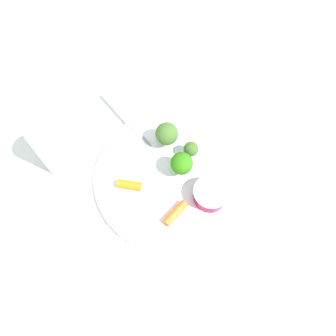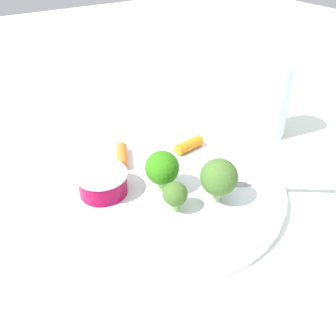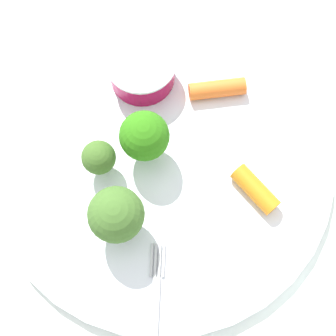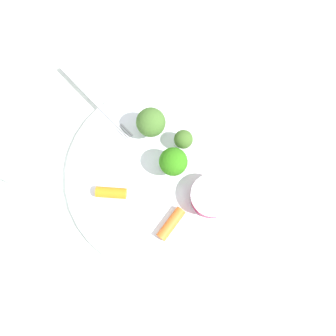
{
  "view_description": "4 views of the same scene",
  "coord_description": "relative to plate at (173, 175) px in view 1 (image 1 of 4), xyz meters",
  "views": [
    {
      "loc": [
        0.07,
        -0.26,
        0.55
      ],
      "look_at": [
        -0.01,
        0.01,
        0.02
      ],
      "focal_mm": 32.35,
      "sensor_mm": 36.0,
      "label": 1
    },
    {
      "loc": [
        0.2,
        0.32,
        0.31
      ],
      "look_at": [
        -0.01,
        -0.02,
        0.02
      ],
      "focal_mm": 37.48,
      "sensor_mm": 36.0,
      "label": 2
    },
    {
      "loc": [
        -0.13,
        0.08,
        0.41
      ],
      "look_at": [
        -0.01,
        0.0,
        0.02
      ],
      "focal_mm": 49.72,
      "sensor_mm": 36.0,
      "label": 3
    },
    {
      "loc": [
        0.03,
        -0.14,
        0.54
      ],
      "look_at": [
        0.01,
        0.0,
        0.03
      ],
      "focal_mm": 36.36,
      "sensor_mm": 36.0,
      "label": 4
    }
  ],
  "objects": [
    {
      "name": "fork",
      "position": [
        -0.14,
        0.1,
        0.01
      ],
      "size": [
        0.15,
        0.11,
        0.0
      ],
      "color": "#B0B1B3",
      "rests_on": "plate"
    },
    {
      "name": "broccoli_floret_2",
      "position": [
        0.01,
        0.01,
        0.04
      ],
      "size": [
        0.04,
        0.04,
        0.06
      ],
      "color": "#87BF68",
      "rests_on": "plate"
    },
    {
      "name": "broccoli_floret_0",
      "position": [
        -0.03,
        0.07,
        0.04
      ],
      "size": [
        0.05,
        0.05,
        0.06
      ],
      "color": "#8EA973",
      "rests_on": "plate"
    },
    {
      "name": "plate",
      "position": [
        0.0,
        0.0,
        0.0
      ],
      "size": [
        0.32,
        0.32,
        0.01
      ],
      "primitive_type": "cylinder",
      "color": "white",
      "rests_on": "ground_plane"
    },
    {
      "name": "drinking_glass",
      "position": [
        -0.23,
        -0.04,
        0.06
      ],
      "size": [
        0.06,
        0.06,
        0.12
      ],
      "primitive_type": "cylinder",
      "color": "silver",
      "rests_on": "ground_plane"
    },
    {
      "name": "sauce_cup",
      "position": [
        0.08,
        -0.03,
        0.02
      ],
      "size": [
        0.07,
        0.07,
        0.03
      ],
      "color": "#990737",
      "rests_on": "plate"
    },
    {
      "name": "carrot_stick_0",
      "position": [
        -0.07,
        -0.05,
        0.01
      ],
      "size": [
        0.05,
        0.02,
        0.02
      ],
      "primitive_type": "cylinder",
      "rotation": [
        1.57,
        0.0,
        4.84
      ],
      "color": "orange",
      "rests_on": "plate"
    },
    {
      "name": "napkin",
      "position": [
        0.03,
        0.29,
        -0.0
      ],
      "size": [
        0.21,
        0.18,
        0.0
      ],
      "primitive_type": "cube",
      "rotation": [
        0.0,
        0.0,
        -0.42
      ],
      "color": "white",
      "rests_on": "ground_plane"
    },
    {
      "name": "broccoli_floret_1",
      "position": [
        0.02,
        0.05,
        0.03
      ],
      "size": [
        0.03,
        0.03,
        0.04
      ],
      "color": "#8AC565",
      "rests_on": "plate"
    },
    {
      "name": "carrot_stick_1",
      "position": [
        0.03,
        -0.08,
        0.01
      ],
      "size": [
        0.04,
        0.06,
        0.02
      ],
      "primitive_type": "cylinder",
      "rotation": [
        1.57,
        0.0,
        5.84
      ],
      "color": "orange",
      "rests_on": "plate"
    },
    {
      "name": "ground_plane",
      "position": [
        0.0,
        0.0,
        -0.01
      ],
      "size": [
        2.4,
        2.4,
        0.0
      ],
      "primitive_type": "plane",
      "color": "white"
    }
  ]
}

